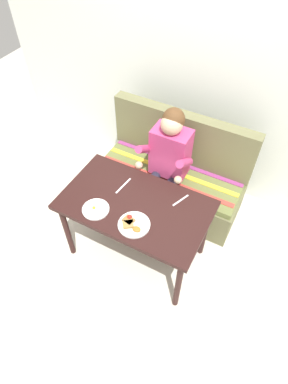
# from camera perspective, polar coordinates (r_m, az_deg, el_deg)

# --- Properties ---
(ground_plane) EXTENTS (8.00, 8.00, 0.00)m
(ground_plane) POSITION_cam_1_polar(r_m,az_deg,el_deg) (3.19, -1.29, -10.37)
(ground_plane) COLOR beige
(back_wall) EXTENTS (4.40, 0.10, 2.60)m
(back_wall) POSITION_cam_1_polar(r_m,az_deg,el_deg) (3.16, 10.34, 20.86)
(back_wall) COLOR silver
(back_wall) RESTS_ON ground
(table) EXTENTS (1.20, 0.70, 0.73)m
(table) POSITION_cam_1_polar(r_m,az_deg,el_deg) (2.66, -1.53, -3.17)
(table) COLOR black
(table) RESTS_ON ground
(couch) EXTENTS (1.44, 0.56, 1.00)m
(couch) POSITION_cam_1_polar(r_m,az_deg,el_deg) (3.35, 4.98, 2.55)
(couch) COLOR #676642
(couch) RESTS_ON ground
(person) EXTENTS (0.45, 0.61, 1.21)m
(person) POSITION_cam_1_polar(r_m,az_deg,el_deg) (2.95, 4.13, 5.90)
(person) COLOR #BD3A6E
(person) RESTS_ON ground
(plate_breakfast) EXTENTS (0.25, 0.25, 0.05)m
(plate_breakfast) POSITION_cam_1_polar(r_m,az_deg,el_deg) (2.46, -1.94, -5.67)
(plate_breakfast) COLOR white
(plate_breakfast) RESTS_ON table
(plate_eggs) EXTENTS (0.21, 0.21, 0.04)m
(plate_eggs) POSITION_cam_1_polar(r_m,az_deg,el_deg) (2.57, -8.49, -3.00)
(plate_eggs) COLOR white
(plate_eggs) RESTS_ON table
(fork) EXTENTS (0.08, 0.16, 0.00)m
(fork) POSITION_cam_1_polar(r_m,az_deg,el_deg) (2.63, 6.44, -1.47)
(fork) COLOR silver
(fork) RESTS_ON table
(knife) EXTENTS (0.04, 0.20, 0.00)m
(knife) POSITION_cam_1_polar(r_m,az_deg,el_deg) (2.72, -3.65, 1.10)
(knife) COLOR silver
(knife) RESTS_ON table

